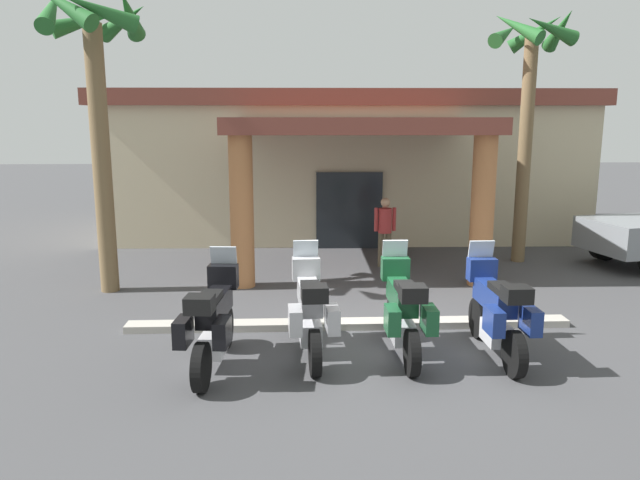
{
  "coord_description": "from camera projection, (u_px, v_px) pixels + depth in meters",
  "views": [
    {
      "loc": [
        -1.49,
        -9.34,
        3.5
      ],
      "look_at": [
        -1.0,
        2.16,
        1.2
      ],
      "focal_mm": 34.02,
      "sensor_mm": 36.0,
      "label": 1
    }
  ],
  "objects": [
    {
      "name": "curb_strip",
      "position": [
        349.0,
        324.0,
        10.36
      ],
      "size": [
        7.54,
        0.36,
        0.12
      ],
      "primitive_type": "cube",
      "color": "#ADA89E",
      "rests_on": "ground_plane"
    },
    {
      "name": "motorcycle_blue",
      "position": [
        497.0,
        312.0,
        8.98
      ],
      "size": [
        0.71,
        2.21,
        1.61
      ],
      "rotation": [
        0.0,
        0.0,
        1.59
      ],
      "color": "black",
      "rests_on": "ground_plane"
    },
    {
      "name": "motel_building",
      "position": [
        343.0,
        162.0,
        18.93
      ],
      "size": [
        14.24,
        10.15,
        4.3
      ],
      "rotation": [
        0.0,
        0.0,
        -0.02
      ],
      "color": "beige",
      "rests_on": "ground_plane"
    },
    {
      "name": "motorcycle_green",
      "position": [
        403.0,
        311.0,
        9.03
      ],
      "size": [
        0.7,
        2.21,
        1.61
      ],
      "rotation": [
        0.0,
        0.0,
        1.57
      ],
      "color": "black",
      "rests_on": "ground_plane"
    },
    {
      "name": "palm_tree_near_portico",
      "position": [
        530.0,
        80.0,
        14.37
      ],
      "size": [
        2.04,
        2.09,
        6.07
      ],
      "color": "brown",
      "rests_on": "ground_plane"
    },
    {
      "name": "motorcycle_silver",
      "position": [
        310.0,
        311.0,
        9.02
      ],
      "size": [
        0.72,
        2.21,
        1.61
      ],
      "rotation": [
        0.0,
        0.0,
        1.63
      ],
      "color": "black",
      "rests_on": "ground_plane"
    },
    {
      "name": "motorcycle_black",
      "position": [
        213.0,
        321.0,
        8.54
      ],
      "size": [
        0.74,
        2.21,
        1.61
      ],
      "rotation": [
        0.0,
        0.0,
        1.48
      ],
      "color": "black",
      "rests_on": "ground_plane"
    },
    {
      "name": "palm_tree_roadside",
      "position": [
        96.0,
        74.0,
        11.74
      ],
      "size": [
        2.16,
        2.27,
        6.11
      ],
      "color": "brown",
      "rests_on": "ground_plane"
    },
    {
      "name": "pedestrian",
      "position": [
        385.0,
        227.0,
        14.49
      ],
      "size": [
        0.53,
        0.32,
        1.67
      ],
      "rotation": [
        0.0,
        0.0,
        1.66
      ],
      "color": "brown",
      "rests_on": "ground_plane"
    },
    {
      "name": "ground_plane",
      "position": [
        387.0,
        337.0,
        9.9
      ],
      "size": [
        80.0,
        80.0,
        0.0
      ],
      "primitive_type": "plane",
      "color": "#424244"
    }
  ]
}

